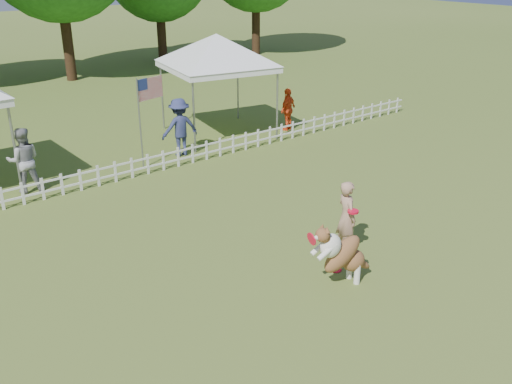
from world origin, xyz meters
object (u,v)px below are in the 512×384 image
handler (347,217)px  spectator_a (24,160)px  dog (343,254)px  flag_pole (140,125)px  spectator_b (180,127)px  canopy_tent_right (218,86)px  frisbee_on_turf (336,270)px  spectator_c (288,109)px

handler → spectator_a: bearing=48.2°
handler → dog: 1.36m
flag_pole → spectator_b: 1.57m
spectator_a → spectator_b: size_ratio=0.97×
flag_pole → canopy_tent_right: bearing=6.6°
dog → flag_pole: flag_pole is taller
handler → spectator_b: bearing=14.9°
handler → dog: bearing=149.9°
handler → spectator_a: (-4.23, 7.48, 0.08)m
dog → frisbee_on_turf: dog is taller
canopy_tent_right → spectator_a: size_ratio=1.91×
spectator_b → frisbee_on_turf: bearing=88.7°
frisbee_on_turf → spectator_c: bearing=54.7°
spectator_a → spectator_c: bearing=-163.1°
dog → spectator_a: (-3.21, 8.37, 0.21)m
flag_pole → spectator_c: flag_pole is taller
canopy_tent_right → spectator_c: size_ratio=2.23×
canopy_tent_right → spectator_a: canopy_tent_right is taller
spectator_b → handler: bearing=93.6°
dog → canopy_tent_right: 10.30m
frisbee_on_turf → handler: bearing=32.2°
handler → canopy_tent_right: 9.11m
spectator_b → canopy_tent_right: bearing=-145.3°
canopy_tent_right → spectator_c: (2.23, -1.10, -0.92)m
dog → frisbee_on_turf: 0.84m
spectator_c → dog: bearing=35.4°
spectator_a → spectator_b: (4.73, 0.03, 0.03)m
spectator_b → flag_pole: bearing=19.6°
spectator_c → flag_pole: bearing=-15.9°
handler → dog: handler is taller
handler → spectator_a: spectator_a is taller
canopy_tent_right → spectator_a: 7.10m
canopy_tent_right → spectator_a: (-6.95, -1.18, -0.80)m
flag_pole → spectator_a: (-3.25, 0.29, -0.45)m
frisbee_on_turf → spectator_c: spectator_c is taller
handler → spectator_c: bearing=-14.5°
flag_pole → spectator_b: (1.48, 0.32, -0.43)m
dog → spectator_b: (1.52, 8.40, 0.23)m
handler → canopy_tent_right: canopy_tent_right is taller
canopy_tent_right → flag_pole: (-3.70, -1.47, -0.35)m
spectator_a → flag_pole: bearing=-168.6°
handler → canopy_tent_right: (2.72, 8.66, 0.88)m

